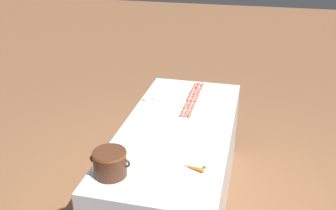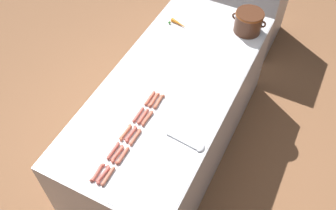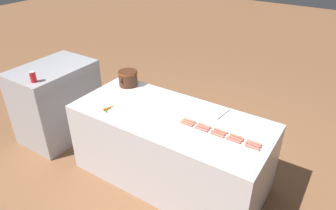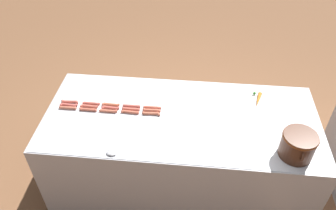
% 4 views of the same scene
% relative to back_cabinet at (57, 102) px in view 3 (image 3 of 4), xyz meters
% --- Properties ---
extents(ground_plane, '(20.00, 20.00, 0.00)m').
position_rel_back_cabinet_xyz_m(ground_plane, '(0.08, -1.72, -0.50)').
color(ground_plane, brown).
extents(griddle_counter, '(0.92, 2.09, 0.84)m').
position_rel_back_cabinet_xyz_m(griddle_counter, '(0.08, -1.72, -0.08)').
color(griddle_counter, '#BCBCC1').
rests_on(griddle_counter, ground_plane).
extents(back_cabinet, '(0.99, 0.69, 0.99)m').
position_rel_back_cabinet_xyz_m(back_cabinet, '(0.00, 0.00, 0.00)').
color(back_cabinet, '#A0A0A4').
rests_on(back_cabinet, ground_plane).
extents(hot_dog_0, '(0.03, 0.14, 0.02)m').
position_rel_back_cabinet_xyz_m(hot_dog_0, '(0.01, -2.61, 0.36)').
color(hot_dog_0, '#CD6051').
rests_on(hot_dog_0, griddle_counter).
extents(hot_dog_1, '(0.03, 0.14, 0.02)m').
position_rel_back_cabinet_xyz_m(hot_dog_1, '(0.01, -2.44, 0.36)').
color(hot_dog_1, '#C2594D').
rests_on(hot_dog_1, griddle_counter).
extents(hot_dog_2, '(0.03, 0.14, 0.02)m').
position_rel_back_cabinet_xyz_m(hot_dog_2, '(0.01, -2.28, 0.36)').
color(hot_dog_2, '#C86848').
rests_on(hot_dog_2, griddle_counter).
extents(hot_dog_3, '(0.02, 0.14, 0.02)m').
position_rel_back_cabinet_xyz_m(hot_dog_3, '(0.01, -2.11, 0.36)').
color(hot_dog_3, '#CA5E51').
rests_on(hot_dog_3, griddle_counter).
extents(hot_dog_4, '(0.02, 0.14, 0.02)m').
position_rel_back_cabinet_xyz_m(hot_dog_4, '(0.01, -1.95, 0.36)').
color(hot_dog_4, '#CB6049').
rests_on(hot_dog_4, griddle_counter).
extents(hot_dog_5, '(0.03, 0.14, 0.02)m').
position_rel_back_cabinet_xyz_m(hot_dog_5, '(0.05, -2.61, 0.36)').
color(hot_dog_5, '#C75B50').
rests_on(hot_dog_5, griddle_counter).
extents(hot_dog_6, '(0.03, 0.14, 0.02)m').
position_rel_back_cabinet_xyz_m(hot_dog_6, '(0.05, -2.44, 0.36)').
color(hot_dog_6, '#C15E4D').
rests_on(hot_dog_6, griddle_counter).
extents(hot_dog_7, '(0.03, 0.14, 0.02)m').
position_rel_back_cabinet_xyz_m(hot_dog_7, '(0.05, -2.27, 0.36)').
color(hot_dog_7, '#C75B4E').
rests_on(hot_dog_7, griddle_counter).
extents(hot_dog_8, '(0.02, 0.14, 0.02)m').
position_rel_back_cabinet_xyz_m(hot_dog_8, '(0.04, -2.11, 0.36)').
color(hot_dog_8, '#C15B4A').
rests_on(hot_dog_8, griddle_counter).
extents(hot_dog_9, '(0.03, 0.14, 0.02)m').
position_rel_back_cabinet_xyz_m(hot_dog_9, '(0.04, -1.95, 0.36)').
color(hot_dog_9, '#C7654C').
rests_on(hot_dog_9, griddle_counter).
extents(hot_dog_10, '(0.02, 0.14, 0.02)m').
position_rel_back_cabinet_xyz_m(hot_dog_10, '(0.08, -2.60, 0.36)').
color(hot_dog_10, '#BF664D').
rests_on(hot_dog_10, griddle_counter).
extents(hot_dog_11, '(0.02, 0.14, 0.02)m').
position_rel_back_cabinet_xyz_m(hot_dog_11, '(0.08, -2.44, 0.36)').
color(hot_dog_11, '#C75F48').
rests_on(hot_dog_11, griddle_counter).
extents(hot_dog_12, '(0.03, 0.14, 0.02)m').
position_rel_back_cabinet_xyz_m(hot_dog_12, '(0.08, -2.28, 0.36)').
color(hot_dog_12, '#C56349').
rests_on(hot_dog_12, griddle_counter).
extents(hot_dog_13, '(0.03, 0.14, 0.02)m').
position_rel_back_cabinet_xyz_m(hot_dog_13, '(0.08, -2.11, 0.36)').
color(hot_dog_13, '#C76047').
rests_on(hot_dog_13, griddle_counter).
extents(hot_dog_14, '(0.03, 0.14, 0.02)m').
position_rel_back_cabinet_xyz_m(hot_dog_14, '(0.08, -1.95, 0.36)').
color(hot_dog_14, '#C06348').
rests_on(hot_dog_14, griddle_counter).
extents(bean_pot, '(0.29, 0.23, 0.18)m').
position_rel_back_cabinet_xyz_m(bean_pot, '(0.37, -0.93, 0.45)').
color(bean_pot, '#472616').
rests_on(bean_pot, griddle_counter).
extents(serving_spoon, '(0.27, 0.07, 0.02)m').
position_rel_back_cabinet_xyz_m(serving_spoon, '(0.45, -2.17, 0.35)').
color(serving_spoon, '#B7B7BC').
rests_on(serving_spoon, griddle_counter).
extents(carrot, '(0.18, 0.08, 0.03)m').
position_rel_back_cabinet_xyz_m(carrot, '(-0.16, -1.12, 0.36)').
color(carrot, orange).
rests_on(carrot, griddle_counter).
extents(soda_can, '(0.07, 0.07, 0.12)m').
position_rel_back_cabinet_xyz_m(soda_can, '(-0.38, -0.20, 0.56)').
color(soda_can, red).
rests_on(soda_can, back_cabinet).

